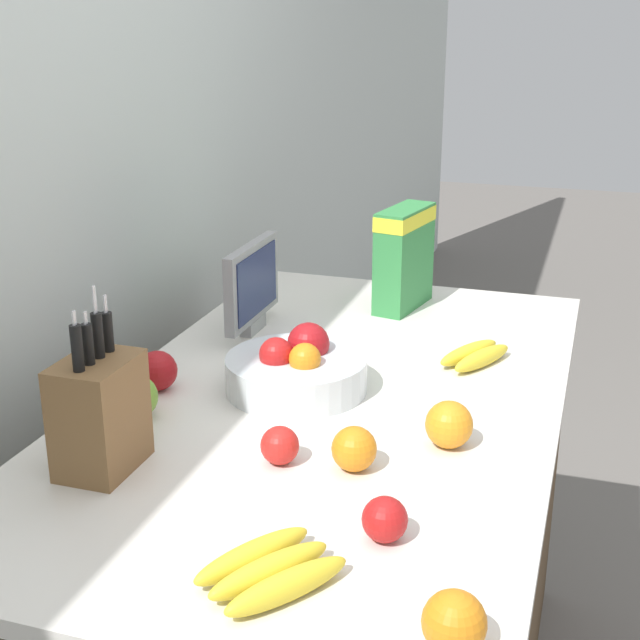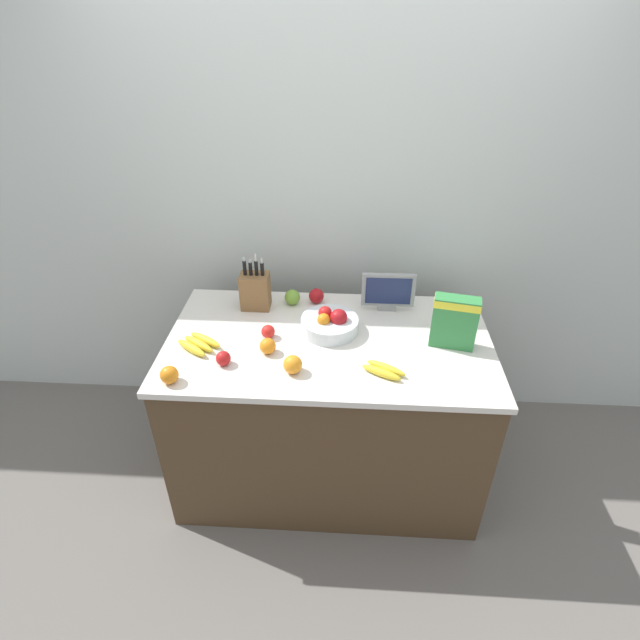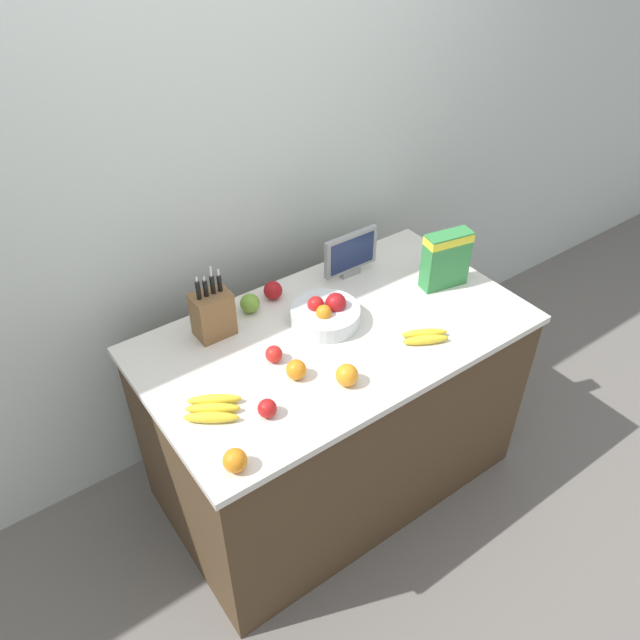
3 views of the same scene
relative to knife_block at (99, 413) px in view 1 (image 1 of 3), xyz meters
name	(u,v)px [view 1 (image 1 of 3)]	position (x,y,z in m)	size (l,w,h in m)	color
wall_back	(24,166)	(0.39, 0.38, 0.31)	(9.00, 0.06, 2.60)	silver
counter	(331,588)	(0.39, -0.27, -0.54)	(1.53, 0.86, 0.89)	#4C3823
knife_block	(99,413)	(0.00, 0.00, 0.00)	(0.15, 0.11, 0.31)	brown
small_monitor	(252,285)	(0.68, 0.01, 0.01)	(0.27, 0.03, 0.21)	gray
cereal_box	(404,253)	(0.96, -0.28, 0.04)	(0.21, 0.12, 0.25)	#338442
fruit_bowl	(297,369)	(0.39, -0.20, -0.06)	(0.28, 0.28, 0.13)	silver
banana_bunch_left	(475,355)	(0.64, -0.51, -0.08)	(0.20, 0.15, 0.04)	yellow
banana_bunch_right	(270,570)	(-0.21, -0.37, -0.08)	(0.22, 0.20, 0.04)	yellow
apple_rightmost	(280,445)	(0.10, -0.27, -0.07)	(0.06, 0.06, 0.06)	red
apple_leftmost	(136,397)	(0.18, 0.04, -0.06)	(0.08, 0.08, 0.08)	#6B9E33
apple_near_bananas	(157,371)	(0.31, 0.06, -0.06)	(0.08, 0.08, 0.08)	#A31419
apple_middle	(385,519)	(-0.06, -0.49, -0.07)	(0.07, 0.07, 0.07)	red
orange_near_bowl	(454,623)	(-0.26, -0.62, -0.06)	(0.08, 0.08, 0.08)	orange
orange_back_center	(449,425)	(0.25, -0.52, -0.06)	(0.08, 0.08, 0.08)	orange
orange_front_left	(354,449)	(0.12, -0.39, -0.06)	(0.07, 0.07, 0.07)	orange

